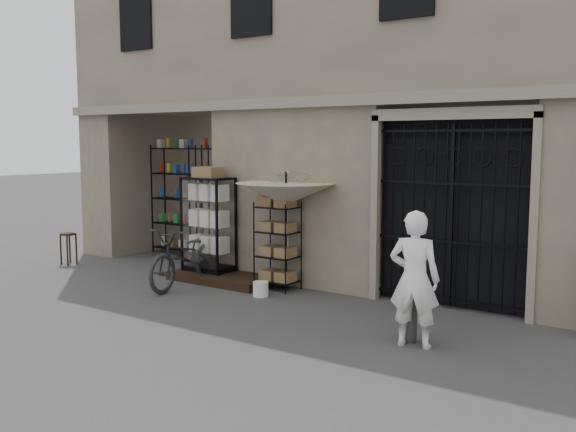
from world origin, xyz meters
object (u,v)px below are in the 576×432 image
Objects in this scene: display_cabinet at (208,229)px; steel_bollard at (411,307)px; bicycle at (187,286)px; market_umbrella at (286,188)px; white_bucket at (261,289)px; shopkeeper at (413,346)px; wire_rack at (278,247)px; wooden_stool at (69,248)px.

display_cabinet is 4.97m from steel_bollard.
market_umbrella is at bearing 16.74° from bicycle.
market_umbrella reaches higher than white_bucket.
display_cabinet is at bearing -29.36° from shopkeeper.
bicycle reaches higher than steel_bollard.
wire_rack is 0.88m from white_bucket.
bicycle is (-1.56, -0.14, -0.12)m from white_bucket.
market_umbrella is at bearing 33.96° from wire_rack.
steel_bollard is at bearing -15.27° from white_bucket.
bicycle is at bearing -21.65° from shopkeeper.
shopkeeper is at bearing -18.96° from bicycle.
wooden_stool is (-5.03, -0.08, 0.23)m from white_bucket.
wire_rack is 0.75× the size of bicycle.
wire_rack reaches higher than wooden_stool.
bicycle is 1.19× the size of shopkeeper.
display_cabinet reaches higher than shopkeeper.
market_umbrella reaches higher than wooden_stool.
shopkeeper is (3.18, -0.99, -0.12)m from white_bucket.
steel_bollard is at bearing -5.34° from wooden_stool.
white_bucket is (-0.07, -0.64, -1.66)m from market_umbrella.
white_bucket is 3.33m from shopkeeper.
shopkeeper is at bearing -17.20° from white_bucket.
bicycle is (-1.63, -0.78, -1.79)m from market_umbrella.
wire_rack reaches higher than shopkeeper.
display_cabinet is 7.38× the size of white_bucket.
steel_bollard is at bearing -65.86° from shopkeeper.
wire_rack is 1.67× the size of steel_bollard.
wooden_stool is (-4.94, -0.69, -0.40)m from wire_rack.
market_umbrella is 2.54m from bicycle.
white_bucket is at bearing 164.73° from steel_bollard.
display_cabinet is 1.93m from market_umbrella.
bicycle is at bearing -1.02° from wooden_stool.
wooden_stool is (-3.37, -0.65, -0.59)m from display_cabinet.
market_umbrella is (1.73, 0.07, 0.84)m from display_cabinet.
market_umbrella is 9.58× the size of white_bucket.
market_umbrella is 3.74× the size of wooden_stool.
steel_bollard is 0.50m from shopkeeper.
display_cabinet reaches higher than bicycle.
wire_rack is 5.01m from wooden_stool.
market_umbrella is at bearing -9.75° from display_cabinet.
shopkeeper is (0.10, -0.15, -0.46)m from steel_bollard.
wooden_stool is at bearing -179.07° from white_bucket.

